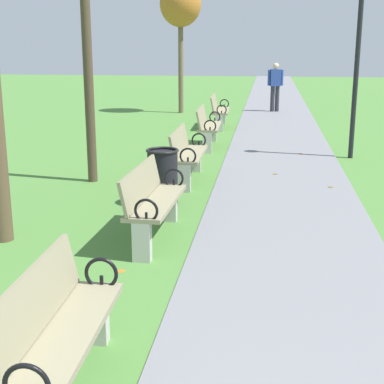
{
  "coord_description": "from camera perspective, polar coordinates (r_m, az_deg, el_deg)",
  "views": [
    {
      "loc": [
        0.84,
        -0.14,
        2.36
      ],
      "look_at": [
        -0.05,
        6.63,
        0.55
      ],
      "focal_mm": 53.68,
      "sensor_mm": 36.0,
      "label": 1
    }
  ],
  "objects": [
    {
      "name": "lamp_post",
      "position": [
        12.15,
        16.2,
        14.01
      ],
      "size": [
        0.28,
        0.28,
        3.48
      ],
      "color": "black",
      "rests_on": "ground"
    },
    {
      "name": "park_bench_5",
      "position": [
        13.11,
        1.56,
        6.59
      ],
      "size": [
        0.51,
        1.61,
        0.9
      ],
      "color": "gray",
      "rests_on": "ground"
    },
    {
      "name": "park_bench_4",
      "position": [
        9.85,
        -0.48,
        3.85
      ],
      "size": [
        0.48,
        1.6,
        0.9
      ],
      "color": "gray",
      "rests_on": "ground"
    },
    {
      "name": "park_bench_2",
      "position": [
        4.02,
        -13.41,
        -13.41
      ],
      "size": [
        0.51,
        1.61,
        0.9
      ],
      "color": "gray",
      "rests_on": "ground"
    },
    {
      "name": "park_bench_6",
      "position": [
        16.09,
        2.69,
        8.1
      ],
      "size": [
        0.52,
        1.61,
        0.9
      ],
      "color": "gray",
      "rests_on": "ground"
    },
    {
      "name": "park_bench_3",
      "position": [
        6.94,
        -3.96,
        -0.87
      ],
      "size": [
        0.52,
        1.61,
        0.9
      ],
      "color": "gray",
      "rests_on": "ground"
    },
    {
      "name": "scattered_leaves",
      "position": [
        6.55,
        1.58,
        -6.17
      ],
      "size": [
        4.0,
        17.92,
        0.02
      ],
      "color": "#BC842D",
      "rests_on": "ground"
    },
    {
      "name": "pedestrian_walking",
      "position": [
        19.92,
        8.27,
        10.54
      ],
      "size": [
        0.53,
        0.27,
        1.62
      ],
      "color": "#2D2D38",
      "rests_on": "paved_walkway"
    },
    {
      "name": "paved_walkway",
      "position": [
        18.3,
        8.44,
        7.27
      ],
      "size": [
        2.28,
        44.0,
        0.02
      ],
      "primitive_type": "cube",
      "color": "slate",
      "rests_on": "ground"
    },
    {
      "name": "tree_3",
      "position": [
        19.46,
        -1.15,
        18.04
      ],
      "size": [
        1.34,
        1.34,
        4.26
      ],
      "color": "brown",
      "rests_on": "ground"
    },
    {
      "name": "trash_bin",
      "position": [
        8.4,
        -2.93,
        1.49
      ],
      "size": [
        0.48,
        0.48,
        0.84
      ],
      "color": "black",
      "rests_on": "ground"
    }
  ]
}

